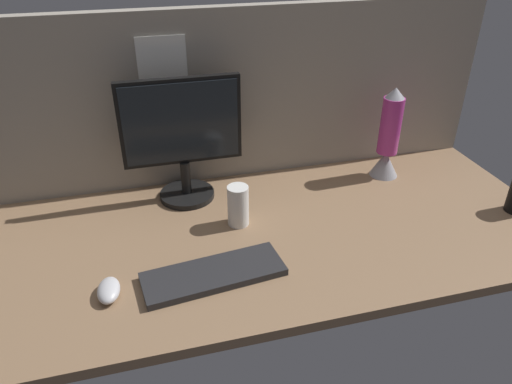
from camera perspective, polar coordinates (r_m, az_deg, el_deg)
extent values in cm
cube|color=#8C6B4C|center=(146.30, 0.66, -4.87)|extent=(180.00, 80.00, 3.00)
cube|color=gray|center=(164.83, -2.84, 11.27)|extent=(180.00, 5.00, 57.79)
cube|color=white|center=(155.37, -11.03, 14.53)|extent=(15.10, 0.40, 17.72)
cylinder|color=black|center=(162.33, -8.15, -0.27)|extent=(18.00, 18.00, 1.80)
cylinder|color=black|center=(159.17, -8.32, 1.70)|extent=(3.20, 3.20, 11.00)
cube|color=black|center=(151.83, -8.91, 8.26)|extent=(37.75, 2.40, 27.56)
cube|color=black|center=(150.53, -8.84, 8.07)|extent=(35.35, 0.60, 25.16)
cube|color=#262628|center=(127.88, -5.04, -9.66)|extent=(38.23, 17.07, 2.00)
ellipsoid|color=silver|center=(127.09, -17.05, -11.07)|extent=(6.23, 9.95, 3.40)
cylinder|color=white|center=(144.38, -2.13, -1.63)|extent=(6.41, 6.41, 12.87)
cone|color=#A5A5AD|center=(178.57, 15.01, 3.29)|extent=(9.96, 9.96, 9.05)
cylinder|color=#B2338C|center=(172.66, 15.64, 7.56)|extent=(7.24, 7.24, 19.91)
cone|color=#A5A5AD|center=(168.62, 16.20, 11.23)|extent=(6.52, 6.52, 3.62)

